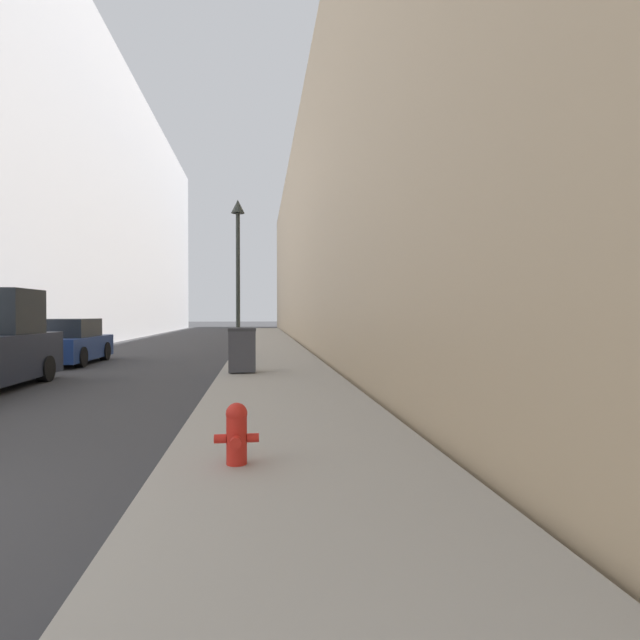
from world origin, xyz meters
The scene contains 7 objects.
sidewalk_right centered at (4.75, 18.00, 0.08)m, with size 2.99×60.00×0.15m.
building_left_glass centered at (-10.00, 26.00, 8.67)m, with size 12.00×60.00×17.35m.
building_right_stone centered at (12.34, 26.00, 6.23)m, with size 12.00×60.00×12.46m.
fire_hydrant centered at (4.04, 1.28, 0.48)m, with size 0.45×0.33×0.62m.
trash_bin centered at (3.83, 9.14, 0.74)m, with size 0.70×0.67×1.15m.
lamppost centered at (3.55, 13.24, 3.64)m, with size 0.45×0.45×5.35m.
parked_sedan_near centered at (-2.05, 13.58, 0.69)m, with size 1.91×4.02×1.49m.
Camera 1 is at (4.27, -3.78, 1.67)m, focal length 28.00 mm.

